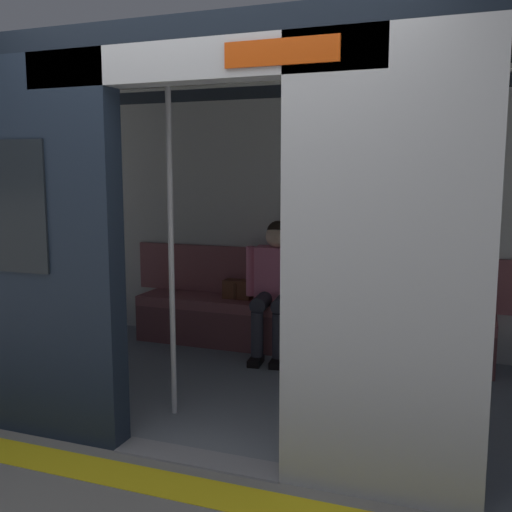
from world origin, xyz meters
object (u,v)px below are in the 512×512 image
Objects in this scene: bench_seat at (302,317)px; grab_pole_far at (307,252)px; person_seated at (276,279)px; book at (328,304)px; train_car at (258,179)px; handbag at (238,289)px; grab_pole_door at (171,248)px.

bench_seat is 1.69m from grab_pole_far.
book is (-0.44, -0.12, -0.21)m from person_seated.
train_car reaches higher than handbag.
person_seated is 0.50m from book.
train_car is 2.89× the size of grab_pole_far.
bench_seat is 1.78m from grab_pole_door.
grab_pole_far is (-0.86, -0.10, 0.00)m from grab_pole_door.
book is at bearing -164.24° from person_seated.
handbag is at bearing -6.94° from bench_seat.
handbag is 1.95m from grab_pole_far.
train_car is 2.89× the size of grab_pole_door.
handbag is at bearing -60.85° from train_car.
bench_seat is at bearing -105.66° from grab_pole_door.
grab_pole_door is 0.87m from grab_pole_far.
book is (-0.28, -1.01, -1.09)m from train_car.
person_seated is (0.23, 0.05, 0.32)m from bench_seat.
train_car reaches higher than person_seated.
train_car is 24.62× the size of handbag.
person_seated is 4.46× the size of handbag.
train_car is 2.04× the size of bench_seat.
bench_seat is 0.25m from book.
handbag is at bearing -17.78° from person_seated.
handbag is 1.73m from grab_pole_door.
bench_seat is (-0.07, -0.94, -1.20)m from train_car.
person_seated is (0.16, -0.89, -0.88)m from train_car.
grab_pole_far is at bearing -173.42° from grab_pole_door.
book is (-0.84, 0.01, -0.07)m from handbag.
handbag is at bearing -54.91° from grab_pole_far.
grab_pole_door is at bearing 74.34° from bench_seat.
bench_seat is 14.29× the size of book.
train_car is 1.54m from handbag.
handbag is 1.18× the size of book.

